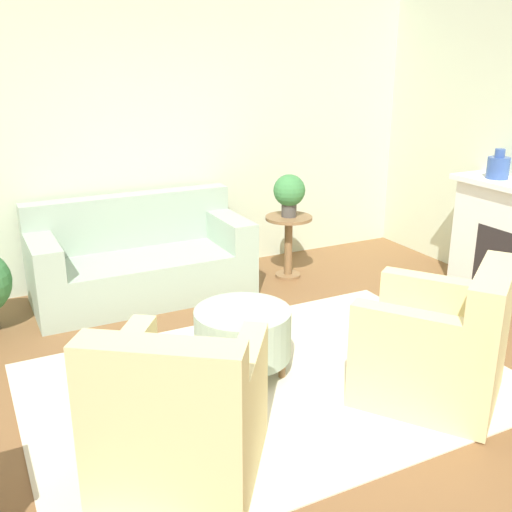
% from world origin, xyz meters
% --- Properties ---
extents(ground_plane, '(16.00, 16.00, 0.00)m').
position_xyz_m(ground_plane, '(0.00, 0.00, 0.00)').
color(ground_plane, brown).
extents(wall_back, '(8.93, 0.12, 2.80)m').
position_xyz_m(wall_back, '(0.00, 2.52, 1.40)').
color(wall_back, beige).
rests_on(wall_back, ground_plane).
extents(rug, '(3.26, 2.22, 0.01)m').
position_xyz_m(rug, '(0.00, 0.00, 0.01)').
color(rug, beige).
rests_on(rug, ground_plane).
extents(couch, '(1.97, 0.89, 0.91)m').
position_xyz_m(couch, '(-0.33, 1.99, 0.33)').
color(couch, '#9EB29E').
rests_on(couch, ground_plane).
extents(armchair_left, '(1.15, 1.17, 0.93)m').
position_xyz_m(armchair_left, '(-0.89, -0.62, 0.36)').
color(armchair_left, beige).
rests_on(armchair_left, rug).
extents(armchair_right, '(1.15, 1.17, 0.93)m').
position_xyz_m(armchair_right, '(0.89, -0.62, 0.36)').
color(armchair_right, beige).
rests_on(armchair_right, rug).
extents(ottoman_table, '(0.68, 0.68, 0.47)m').
position_xyz_m(ottoman_table, '(-0.10, 0.26, 0.30)').
color(ottoman_table, '#9EB29E').
rests_on(ottoman_table, rug).
extents(side_table, '(0.47, 0.47, 0.64)m').
position_xyz_m(side_table, '(1.15, 1.80, 0.43)').
color(side_table, olive).
rests_on(side_table, ground_plane).
extents(vase_mantel_near, '(0.20, 0.20, 0.27)m').
position_xyz_m(vase_mantel_near, '(2.69, 0.67, 1.19)').
color(vase_mantel_near, '#38569E').
rests_on(vase_mantel_near, fireplace).
extents(potted_plant_on_side_table, '(0.31, 0.31, 0.42)m').
position_xyz_m(potted_plant_on_side_table, '(1.15, 1.80, 0.88)').
color(potted_plant_on_side_table, '#4C4742').
rests_on(potted_plant_on_side_table, side_table).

